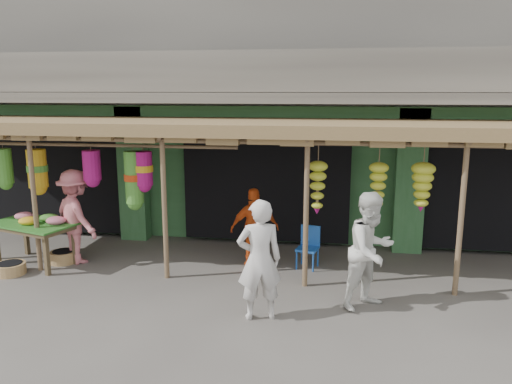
# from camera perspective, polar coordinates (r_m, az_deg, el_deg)

# --- Properties ---
(ground) EXTENTS (80.00, 80.00, 0.00)m
(ground) POSITION_cam_1_polar(r_m,az_deg,el_deg) (9.18, -0.68, -9.83)
(ground) COLOR #514C47
(ground) RESTS_ON ground
(building) EXTENTS (16.40, 6.80, 7.00)m
(building) POSITION_cam_1_polar(r_m,az_deg,el_deg) (13.37, 2.82, 11.68)
(building) COLOR gray
(building) RESTS_ON ground
(awning) EXTENTS (14.00, 2.70, 2.79)m
(awning) POSITION_cam_1_polar(r_m,az_deg,el_deg) (9.39, -0.89, 6.81)
(awning) COLOR brown
(awning) RESTS_ON ground
(flower_table) EXTENTS (1.85, 1.40, 0.98)m
(flower_table) POSITION_cam_1_polar(r_m,az_deg,el_deg) (10.56, -23.86, -3.45)
(flower_table) COLOR brown
(flower_table) RESTS_ON ground
(blue_chair) EXTENTS (0.46, 0.47, 0.80)m
(blue_chair) POSITION_cam_1_polar(r_m,az_deg,el_deg) (9.66, 6.05, -5.98)
(blue_chair) COLOR #1A4FAA
(blue_chair) RESTS_ON ground
(basket_mid) EXTENTS (0.66, 0.66, 0.21)m
(basket_mid) POSITION_cam_1_polar(r_m,az_deg,el_deg) (10.39, -26.26, -7.87)
(basket_mid) COLOR #A26C48
(basket_mid) RESTS_ON ground
(basket_right) EXTENTS (0.62, 0.62, 0.23)m
(basket_right) POSITION_cam_1_polar(r_m,az_deg,el_deg) (10.64, -21.15, -6.93)
(basket_right) COLOR olive
(basket_right) RESTS_ON ground
(person_front) EXTENTS (0.76, 0.61, 1.83)m
(person_front) POSITION_cam_1_polar(r_m,az_deg,el_deg) (7.37, 0.39, -7.77)
(person_front) COLOR silver
(person_front) RESTS_ON ground
(person_right) EXTENTS (1.13, 1.12, 1.84)m
(person_right) POSITION_cam_1_polar(r_m,az_deg,el_deg) (7.95, 13.00, -6.54)
(person_right) COLOR silver
(person_right) RESTS_ON ground
(person_vendor) EXTENTS (0.98, 0.61, 1.56)m
(person_vendor) POSITION_cam_1_polar(r_m,az_deg,el_deg) (9.43, -0.15, -4.23)
(person_vendor) COLOR #C94612
(person_vendor) RESTS_ON ground
(person_shopper) EXTENTS (1.38, 1.24, 1.85)m
(person_shopper) POSITION_cam_1_polar(r_m,az_deg,el_deg) (10.35, -19.85, -2.66)
(person_shopper) COLOR #CE6D75
(person_shopper) RESTS_ON ground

